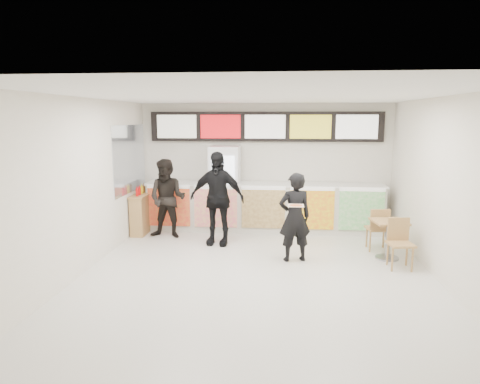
# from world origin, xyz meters

# --- Properties ---
(floor) EXTENTS (7.00, 7.00, 0.00)m
(floor) POSITION_xyz_m (0.00, 0.00, 0.00)
(floor) COLOR beige
(floor) RESTS_ON ground
(ceiling) EXTENTS (7.00, 7.00, 0.00)m
(ceiling) POSITION_xyz_m (0.00, 0.00, 3.00)
(ceiling) COLOR white
(ceiling) RESTS_ON wall_back
(wall_back) EXTENTS (6.00, 0.00, 6.00)m
(wall_back) POSITION_xyz_m (0.00, 3.50, 1.50)
(wall_back) COLOR silver
(wall_back) RESTS_ON floor
(wall_left) EXTENTS (0.00, 7.00, 7.00)m
(wall_left) POSITION_xyz_m (-3.00, 0.00, 1.50)
(wall_left) COLOR silver
(wall_left) RESTS_ON floor
(wall_right) EXTENTS (0.00, 7.00, 7.00)m
(wall_right) POSITION_xyz_m (3.00, 0.00, 1.50)
(wall_right) COLOR silver
(wall_right) RESTS_ON floor
(service_counter) EXTENTS (5.56, 0.77, 1.14)m
(service_counter) POSITION_xyz_m (0.00, 3.09, 0.57)
(service_counter) COLOR silver
(service_counter) RESTS_ON floor
(menu_board) EXTENTS (5.50, 0.14, 0.70)m
(menu_board) POSITION_xyz_m (0.00, 3.41, 2.45)
(menu_board) COLOR black
(menu_board) RESTS_ON wall_back
(drinks_fridge) EXTENTS (0.70, 0.67, 2.00)m
(drinks_fridge) POSITION_xyz_m (-0.93, 3.11, 1.00)
(drinks_fridge) COLOR white
(drinks_fridge) RESTS_ON floor
(mirror_panel) EXTENTS (0.01, 2.00, 1.50)m
(mirror_panel) POSITION_xyz_m (-2.99, 2.45, 1.75)
(mirror_panel) COLOR #B2B7BF
(mirror_panel) RESTS_ON wall_left
(customer_main) EXTENTS (0.70, 0.55, 1.67)m
(customer_main) POSITION_xyz_m (0.65, 0.96, 0.84)
(customer_main) COLOR black
(customer_main) RESTS_ON floor
(customer_left) EXTENTS (0.92, 0.75, 1.76)m
(customer_left) POSITION_xyz_m (-2.11, 2.29, 0.88)
(customer_left) COLOR black
(customer_left) RESTS_ON floor
(customer_mid) EXTENTS (1.21, 0.63, 1.98)m
(customer_mid) POSITION_xyz_m (-0.94, 1.89, 0.99)
(customer_mid) COLOR black
(customer_mid) RESTS_ON floor
(pizza_slice) EXTENTS (0.36, 0.36, 0.02)m
(pizza_slice) POSITION_xyz_m (0.65, 0.51, 1.16)
(pizza_slice) COLOR beige
(pizza_slice) RESTS_ON customer_main
(cafe_table) EXTENTS (0.68, 1.56, 0.89)m
(cafe_table) POSITION_xyz_m (2.43, 1.23, 0.52)
(cafe_table) COLOR tan
(cafe_table) RESTS_ON floor
(condiment_ledge) EXTENTS (0.33, 0.82, 1.09)m
(condiment_ledge) POSITION_xyz_m (-2.82, 2.56, 0.47)
(condiment_ledge) COLOR tan
(condiment_ledge) RESTS_ON floor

